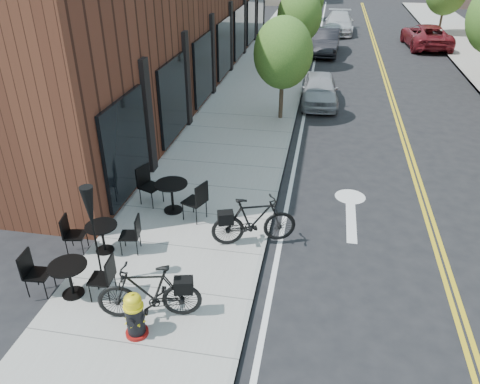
# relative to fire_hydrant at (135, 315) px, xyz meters

# --- Properties ---
(ground) EXTENTS (120.00, 120.00, 0.00)m
(ground) POSITION_rel_fire_hydrant_xyz_m (1.93, 2.76, -0.57)
(ground) COLOR black
(ground) RESTS_ON ground
(sidewalk_near) EXTENTS (4.00, 70.00, 0.12)m
(sidewalk_near) POSITION_rel_fire_hydrant_xyz_m (-0.07, 12.76, -0.51)
(sidewalk_near) COLOR #9E9B93
(sidewalk_near) RESTS_ON ground
(building_near) EXTENTS (5.00, 28.00, 7.00)m
(building_near) POSITION_rel_fire_hydrant_xyz_m (-4.57, 16.76, 2.93)
(building_near) COLOR #4E2619
(building_near) RESTS_ON ground
(tree_near_a) EXTENTS (2.20, 2.20, 3.81)m
(tree_near_a) POSITION_rel_fire_hydrant_xyz_m (1.33, 11.76, 2.03)
(tree_near_a) COLOR #382B1E
(tree_near_a) RESTS_ON sidewalk_near
(tree_near_b) EXTENTS (2.30, 2.30, 3.98)m
(tree_near_b) POSITION_rel_fire_hydrant_xyz_m (1.33, 19.76, 2.14)
(tree_near_b) COLOR #382B1E
(tree_near_b) RESTS_ON sidewalk_near
(tree_near_c) EXTENTS (2.10, 2.10, 3.67)m
(tree_near_c) POSITION_rel_fire_hydrant_xyz_m (1.33, 27.76, 1.96)
(tree_near_c) COLOR #382B1E
(tree_near_c) RESTS_ON sidewalk_near
(fire_hydrant) EXTENTS (0.42, 0.42, 0.95)m
(fire_hydrant) POSITION_rel_fire_hydrant_xyz_m (0.00, 0.00, 0.00)
(fire_hydrant) COLOR maroon
(fire_hydrant) RESTS_ON sidewalk_near
(bicycle_left) EXTENTS (2.02, 0.97, 1.17)m
(bicycle_left) POSITION_rel_fire_hydrant_xyz_m (0.11, 0.48, 0.13)
(bicycle_left) COLOR black
(bicycle_left) RESTS_ON sidewalk_near
(bicycle_right) EXTENTS (2.06, 1.18, 1.19)m
(bicycle_right) POSITION_rel_fire_hydrant_xyz_m (1.63, 3.23, 0.14)
(bicycle_right) COLOR black
(bicycle_right) RESTS_ON sidewalk_near
(bistro_set_a) EXTENTS (1.77, 0.81, 0.94)m
(bistro_set_a) POSITION_rel_fire_hydrant_xyz_m (-1.66, 0.78, 0.02)
(bistro_set_a) COLOR black
(bistro_set_a) RESTS_ON sidewalk_near
(bistro_set_b) EXTENTS (1.70, 0.83, 0.89)m
(bistro_set_b) POSITION_rel_fire_hydrant_xyz_m (-1.67, 2.27, -0.00)
(bistro_set_b) COLOR black
(bistro_set_b) RESTS_ON sidewalk_near
(bistro_set_c) EXTENTS (1.98, 1.18, 1.05)m
(bistro_set_c) POSITION_rel_fire_hydrant_xyz_m (-0.67, 4.25, 0.08)
(bistro_set_c) COLOR black
(bistro_set_c) RESTS_ON sidewalk_near
(patio_umbrella) EXTENTS (0.36, 0.36, 2.25)m
(patio_umbrella) POSITION_rel_fire_hydrant_xyz_m (-1.25, 1.25, 1.16)
(patio_umbrella) COLOR black
(patio_umbrella) RESTS_ON sidewalk_near
(parked_car_a) EXTENTS (1.73, 3.84, 1.28)m
(parked_car_a) POSITION_rel_fire_hydrant_xyz_m (2.73, 14.11, 0.07)
(parked_car_a) COLOR #9C9DA3
(parked_car_a) RESTS_ON ground
(parked_car_b) EXTENTS (1.74, 4.49, 1.46)m
(parked_car_b) POSITION_rel_fire_hydrant_xyz_m (2.73, 23.66, 0.16)
(parked_car_b) COLOR black
(parked_car_b) RESTS_ON ground
(parked_car_c) EXTENTS (2.01, 4.90, 1.42)m
(parked_car_c) POSITION_rel_fire_hydrant_xyz_m (3.53, 30.55, 0.14)
(parked_car_c) COLOR silver
(parked_car_c) RESTS_ON ground
(parked_car_far) EXTENTS (2.79, 5.37, 1.44)m
(parked_car_far) POSITION_rel_fire_hydrant_xyz_m (8.96, 26.58, 0.15)
(parked_car_far) COLOR maroon
(parked_car_far) RESTS_ON ground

